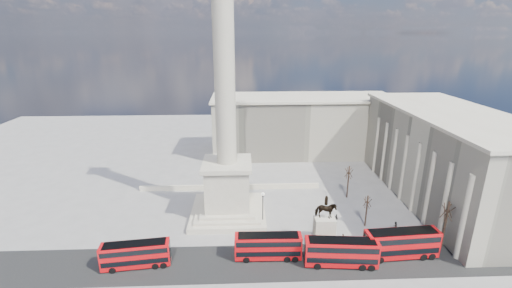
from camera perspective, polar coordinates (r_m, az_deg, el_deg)
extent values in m
plane|color=gray|center=(63.54, -4.80, -13.75)|extent=(180.00, 180.00, 0.00)
cube|color=black|center=(55.24, 0.26, -19.15)|extent=(120.00, 9.00, 0.01)
cube|color=#BEB59E|center=(67.59, -4.64, -11.16)|extent=(14.00, 14.00, 1.00)
cube|color=#BEB59E|center=(67.23, -4.66, -10.60)|extent=(12.00, 12.00, 0.50)
cube|color=#BEB59E|center=(66.99, -4.67, -10.22)|extent=(10.00, 10.00, 0.50)
cube|color=#BEB59E|center=(65.10, -4.76, -6.92)|extent=(8.00, 8.00, 8.00)
cube|color=#BEB59E|center=(63.37, -4.86, -3.31)|extent=(9.00, 9.00, 0.80)
cylinder|color=#AFA691|center=(59.33, -5.31, 12.55)|extent=(3.60, 3.60, 34.00)
cube|color=beige|center=(77.36, -4.34, -7.15)|extent=(40.00, 0.60, 1.10)
cube|color=beige|center=(80.33, 29.39, -2.06)|extent=(18.00, 45.00, 18.00)
cube|color=beige|center=(78.02, 30.43, 4.38)|extent=(19.00, 46.00, 0.60)
cube|color=beige|center=(98.83, 7.69, 2.96)|extent=(50.00, 16.00, 16.00)
cube|color=beige|center=(97.03, 7.89, 7.70)|extent=(51.00, 17.00, 0.60)
cube|color=red|center=(56.16, -19.40, -16.94)|extent=(10.11, 3.40, 3.65)
cube|color=black|center=(56.52, -19.33, -17.49)|extent=(9.72, 3.41, 0.81)
cube|color=black|center=(55.62, -19.51, -16.12)|extent=(9.72, 3.41, 0.81)
cube|color=black|center=(55.15, -19.61, -15.36)|extent=(9.10, 3.06, 0.05)
cylinder|color=black|center=(57.80, -22.58, -18.24)|extent=(1.26, 2.47, 0.99)
cylinder|color=black|center=(56.62, -16.32, -18.32)|extent=(1.26, 2.47, 0.99)
cylinder|color=black|center=(56.47, -15.06, -18.31)|extent=(1.26, 2.47, 0.99)
cube|color=red|center=(54.87, 2.04, -16.61)|extent=(10.24, 2.51, 3.75)
cube|color=black|center=(55.26, 2.03, -17.19)|extent=(9.83, 2.56, 0.83)
cube|color=black|center=(54.31, 2.05, -15.75)|extent=(9.83, 2.56, 0.83)
cube|color=black|center=(53.82, 2.06, -14.95)|extent=(9.21, 2.26, 0.06)
cylinder|color=black|center=(55.78, -1.62, -18.09)|extent=(1.06, 2.46, 1.02)
cylinder|color=black|center=(56.07, 5.08, -17.95)|extent=(1.06, 2.46, 1.02)
cylinder|color=black|center=(56.21, 6.38, -17.90)|extent=(1.06, 2.46, 1.02)
cube|color=red|center=(54.87, 14.00, -17.06)|extent=(10.95, 3.37, 3.97)
cube|color=black|center=(55.28, 13.94, -17.66)|extent=(10.52, 3.39, 0.88)
cube|color=black|center=(54.28, 14.08, -16.14)|extent=(10.52, 3.39, 0.88)
cube|color=black|center=(53.76, 14.16, -15.29)|extent=(9.85, 3.03, 0.06)
cylinder|color=black|center=(55.33, 10.04, -18.70)|extent=(1.30, 2.65, 1.08)
cylinder|color=black|center=(56.56, 17.01, -18.38)|extent=(1.30, 2.65, 1.08)
cylinder|color=black|center=(56.88, 18.34, -18.29)|extent=(1.30, 2.65, 1.08)
cube|color=red|center=(59.36, 23.06, -14.98)|extent=(11.57, 3.34, 4.21)
cube|color=black|center=(59.76, 22.97, -15.59)|extent=(11.12, 3.37, 0.93)
cube|color=black|center=(58.79, 23.19, -14.06)|extent=(11.12, 3.37, 0.93)
cube|color=black|center=(58.28, 23.32, -13.20)|extent=(10.42, 3.01, 0.06)
cylinder|color=black|center=(58.77, 19.46, -17.09)|extent=(1.32, 2.79, 1.14)
cylinder|color=black|center=(61.87, 25.54, -15.99)|extent=(1.32, 2.79, 1.14)
cylinder|color=black|center=(62.56, 26.65, -15.76)|extent=(1.32, 2.79, 1.14)
cylinder|color=black|center=(64.23, 1.12, -13.04)|extent=(0.43, 0.43, 0.49)
cylinder|color=black|center=(62.88, 1.14, -10.94)|extent=(0.16, 0.16, 5.87)
cylinder|color=black|center=(61.56, 1.15, -8.63)|extent=(0.29, 0.29, 0.29)
sphere|color=silver|center=(61.40, 1.15, -8.34)|extent=(0.55, 0.55, 0.55)
cube|color=beige|center=(60.43, 11.18, -15.60)|extent=(4.19, 3.14, 0.52)
cube|color=beige|center=(59.34, 11.30, -13.96)|extent=(3.35, 2.30, 4.60)
imported|color=black|center=(57.48, 11.53, -10.81)|extent=(3.55, 2.06, 2.83)
cylinder|color=black|center=(56.68, 11.64, -9.29)|extent=(0.52, 0.52, 1.26)
sphere|color=black|center=(56.35, 11.69, -8.61)|extent=(0.38, 0.38, 0.38)
cylinder|color=#332319|center=(63.92, 28.97, -11.71)|extent=(0.33, 0.33, 8.20)
cylinder|color=#332319|center=(65.46, 17.93, -10.57)|extent=(0.28, 0.28, 6.04)
cylinder|color=#332319|center=(74.83, 15.10, -6.13)|extent=(0.31, 0.31, 7.13)
imported|color=black|center=(60.71, 14.31, -15.01)|extent=(0.72, 0.59, 1.71)
imported|color=black|center=(66.53, 22.16, -12.62)|extent=(1.17, 1.16, 1.91)
imported|color=black|center=(65.99, 13.23, -12.01)|extent=(0.76, 1.13, 1.78)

